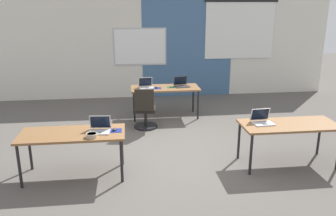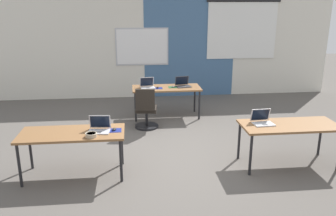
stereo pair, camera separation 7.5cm
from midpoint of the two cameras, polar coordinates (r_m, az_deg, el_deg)
name	(u,v)px [view 1 (the left image)]	position (r m, az deg, el deg)	size (l,w,h in m)	color
ground_plane	(179,154)	(6.34, 1.44, -7.57)	(24.00, 24.00, 0.00)	#56514C
back_wall_assembly	(159,47)	(10.02, -1.77, 9.92)	(10.00, 0.27, 2.80)	silver
desk_near_left	(72,137)	(5.55, -15.81, -4.53)	(1.60, 0.70, 0.72)	brown
desk_near_right	(289,127)	(6.06, 18.96, -2.99)	(1.60, 0.70, 0.72)	brown
desk_far_center	(165,90)	(8.20, -0.75, 3.01)	(1.60, 0.70, 0.72)	brown
laptop_near_left_inner	(100,128)	(5.47, -11.58, -3.31)	(0.36, 0.31, 0.23)	#B7B7BC
mousepad_near_left_inner	(115,131)	(5.48, -9.16, -3.69)	(0.22, 0.19, 0.00)	navy
mouse_near_left_inner	(115,129)	(5.47, -9.17, -3.51)	(0.09, 0.11, 0.03)	black
laptop_far_left	(146,86)	(8.14, -3.89, 3.68)	(0.36, 0.31, 0.24)	#B7B7BC
mousepad_far_left	(156,88)	(8.09, -2.18, 3.27)	(0.22, 0.19, 0.00)	navy
mouse_far_left	(156,87)	(8.09, -2.19, 3.40)	(0.06, 0.10, 0.03)	black
chair_far_left	(145,112)	(7.49, -4.05, -0.63)	(0.52, 0.56, 0.92)	black
laptop_near_right_inner	(262,120)	(5.92, 14.89, -1.97)	(0.35, 0.31, 0.23)	silver
laptop_far_right	(182,84)	(8.26, 1.99, 3.91)	(0.37, 0.33, 0.23)	#333338
mousepad_far_right	(172,87)	(8.19, 0.36, 3.45)	(0.22, 0.19, 0.00)	#23512D
mouse_far_right	(172,86)	(8.18, 0.36, 3.58)	(0.08, 0.11, 0.03)	#B2B2B7
snack_bowl	(92,135)	(5.27, -12.85, -4.35)	(0.18, 0.18, 0.06)	tan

